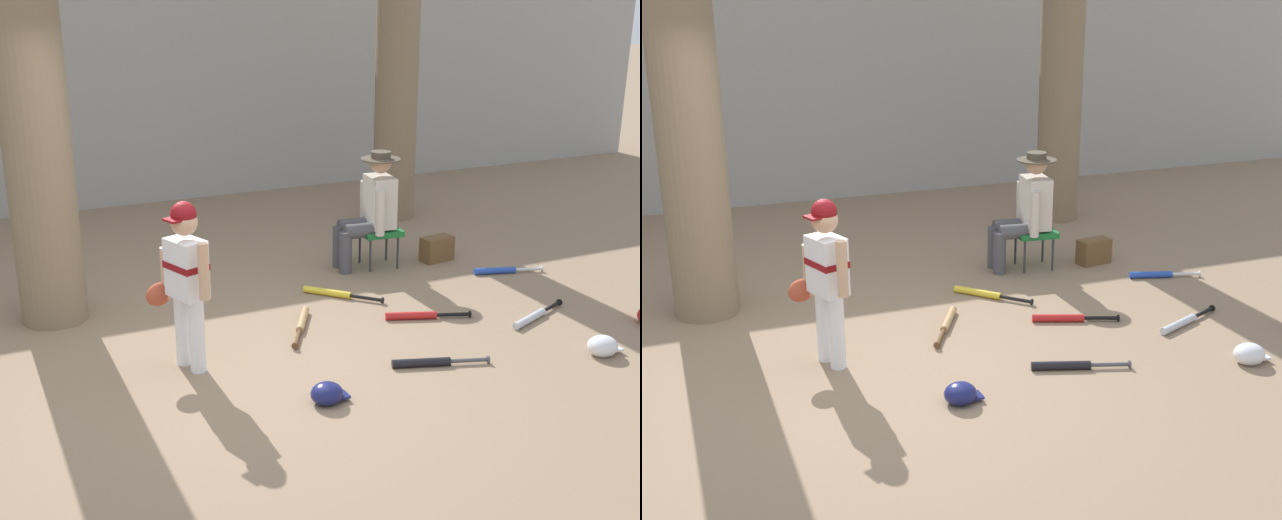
# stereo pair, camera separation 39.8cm
# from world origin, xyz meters

# --- Properties ---
(ground_plane) EXTENTS (60.00, 60.00, 0.00)m
(ground_plane) POSITION_xyz_m (0.00, 0.00, 0.00)
(ground_plane) COLOR #897056
(concrete_back_wall) EXTENTS (18.00, 0.36, 3.20)m
(concrete_back_wall) POSITION_xyz_m (0.00, 5.58, 1.60)
(concrete_back_wall) COLOR #9E9E99
(concrete_back_wall) RESTS_ON ground
(tree_near_player) EXTENTS (0.88, 0.88, 5.40)m
(tree_near_player) POSITION_xyz_m (-1.00, 1.76, 2.26)
(tree_near_player) COLOR #7F6B51
(tree_near_player) RESTS_ON ground
(tree_behind_spectator) EXTENTS (0.70, 0.70, 5.46)m
(tree_behind_spectator) POSITION_xyz_m (3.35, 3.44, 2.39)
(tree_behind_spectator) COLOR #7F6B51
(tree_behind_spectator) RESTS_ON ground
(young_ballplayer) EXTENTS (0.44, 0.56, 1.31)m
(young_ballplayer) POSITION_xyz_m (-0.22, 0.34, 0.74)
(young_ballplayer) COLOR white
(young_ballplayer) RESTS_ON ground
(folding_stool) EXTENTS (0.45, 0.45, 0.41)m
(folding_stool) POSITION_xyz_m (2.24, 1.82, 0.36)
(folding_stool) COLOR #196B2D
(folding_stool) RESTS_ON ground
(seated_spectator) EXTENTS (0.67, 0.54, 1.20)m
(seated_spectator) POSITION_xyz_m (2.14, 1.83, 0.64)
(seated_spectator) COLOR #47474C
(seated_spectator) RESTS_ON ground
(handbag_beside_stool) EXTENTS (0.36, 0.23, 0.26)m
(handbag_beside_stool) POSITION_xyz_m (2.88, 1.71, 0.13)
(handbag_beside_stool) COLOR brown
(handbag_beside_stool) RESTS_ON ground
(bat_red_barrel) EXTENTS (0.73, 0.33, 0.07)m
(bat_red_barrel) POSITION_xyz_m (1.86, 0.41, 0.03)
(bat_red_barrel) COLOR red
(bat_red_barrel) RESTS_ON ground
(bat_wood_tan) EXTENTS (0.45, 0.71, 0.07)m
(bat_wood_tan) POSITION_xyz_m (0.88, 0.70, 0.03)
(bat_wood_tan) COLOR tan
(bat_wood_tan) RESTS_ON ground
(bat_aluminum_silver) EXTENTS (0.74, 0.35, 0.07)m
(bat_aluminum_silver) POSITION_xyz_m (2.75, -0.04, 0.03)
(bat_aluminum_silver) COLOR #B7BCC6
(bat_aluminum_silver) RESTS_ON ground
(bat_yellow_trainer) EXTENTS (0.58, 0.62, 0.07)m
(bat_yellow_trainer) POSITION_xyz_m (1.43, 1.22, 0.03)
(bat_yellow_trainer) COLOR yellow
(bat_yellow_trainer) RESTS_ON ground
(bat_black_composite) EXTENTS (0.74, 0.30, 0.07)m
(bat_black_composite) POSITION_xyz_m (1.45, -0.43, 0.03)
(bat_black_composite) COLOR black
(bat_black_composite) RESTS_ON ground
(bat_blue_youth) EXTENTS (0.70, 0.27, 0.07)m
(bat_blue_youth) POSITION_xyz_m (3.24, 1.08, 0.03)
(bat_blue_youth) COLOR #2347AD
(bat_blue_youth) RESTS_ON ground
(batting_helmet_navy) EXTENTS (0.28, 0.21, 0.16)m
(batting_helmet_navy) POSITION_xyz_m (0.49, -0.61, 0.07)
(batting_helmet_navy) COLOR navy
(batting_helmet_navy) RESTS_ON ground
(batting_helmet_white) EXTENTS (0.29, 0.22, 0.17)m
(batting_helmet_white) POSITION_xyz_m (2.80, -0.83, 0.07)
(batting_helmet_white) COLOR silver
(batting_helmet_white) RESTS_ON ground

